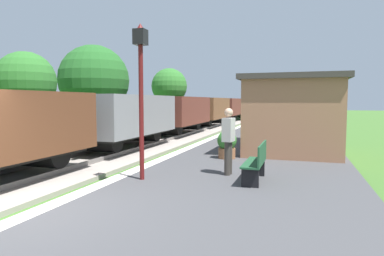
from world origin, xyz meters
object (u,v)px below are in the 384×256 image
freight_train (194,112)px  tree_trackside_far (26,82)px  potted_planter (227,144)px  tree_field_distant (169,86)px  bench_near_hut (257,162)px  bench_down_platform (283,127)px  person_waiting (228,139)px  tree_field_left (94,80)px  lamp_post_near (141,73)px  station_hut (293,113)px

freight_train → tree_trackside_far: size_ratio=8.59×
freight_train → potted_planter: size_ratio=42.79×
tree_field_distant → tree_trackside_far: bearing=-98.3°
bench_near_hut → bench_down_platform: same height
tree_trackside_far → person_waiting: bearing=-23.8°
person_waiting → tree_trackside_far: 12.39m
tree_field_distant → bench_near_hut: bearing=-62.8°
potted_planter → tree_field_left: (-10.41, 7.94, 2.75)m
lamp_post_near → tree_field_left: bearing=128.3°
potted_planter → tree_field_distant: (-8.63, 16.47, 2.68)m
tree_trackside_far → potted_planter: bearing=-13.3°
station_hut → tree_field_distant: bearing=128.2°
bench_near_hut → tree_field_distant: bearing=117.2°
tree_trackside_far → station_hut: bearing=1.9°
tree_field_left → tree_trackside_far: bearing=-92.6°
bench_down_platform → potted_planter: potted_planter is taller
tree_trackside_far → bench_near_hut: bearing=-24.4°
tree_field_left → tree_field_distant: bearing=78.2°
bench_near_hut → station_hut: bearing=83.5°
bench_near_hut → potted_planter: 3.22m
bench_near_hut → bench_down_platform: bearing=90.0°
freight_train → lamp_post_near: bearing=-77.1°
person_waiting → tree_field_left: tree_field_left is taller
bench_down_platform → station_hut: bearing=-83.1°
bench_down_platform → lamp_post_near: size_ratio=0.41×
freight_train → tree_field_left: bearing=-147.1°
potted_planter → lamp_post_near: lamp_post_near is taller
tree_trackside_far → tree_field_distant: (2.02, 13.95, 0.32)m
bench_near_hut → tree_trackside_far: bearing=155.6°
station_hut → bench_down_platform: (-0.67, 5.50, -0.93)m
freight_train → station_hut: (6.80, -8.63, 0.26)m
bench_down_platform → bench_near_hut: bearing=-90.0°
station_hut → bench_near_hut: (-0.67, -5.87, -0.93)m
tree_trackside_far → tree_field_left: 5.44m
bench_near_hut → tree_field_left: 16.24m
lamp_post_near → tree_trackside_far: tree_trackside_far is taller
bench_near_hut → tree_field_left: size_ratio=0.26×
tree_field_left → lamp_post_near: bearing=-51.7°
lamp_post_near → tree_field_left: 14.69m
bench_near_hut → tree_field_distant: (-9.97, 19.40, 2.69)m
tree_field_left → person_waiting: bearing=-43.4°
person_waiting → tree_trackside_far: size_ratio=0.37×
person_waiting → tree_field_distant: 21.12m
freight_train → tree_field_distant: tree_field_distant is taller
bench_down_platform → tree_field_left: bearing=-177.5°
lamp_post_near → tree_field_distant: size_ratio=0.75×
person_waiting → lamp_post_near: size_ratio=0.46×
freight_train → tree_trackside_far: 10.92m
station_hut → tree_trackside_far: bearing=-178.1°
tree_field_distant → station_hut: bearing=-51.8°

